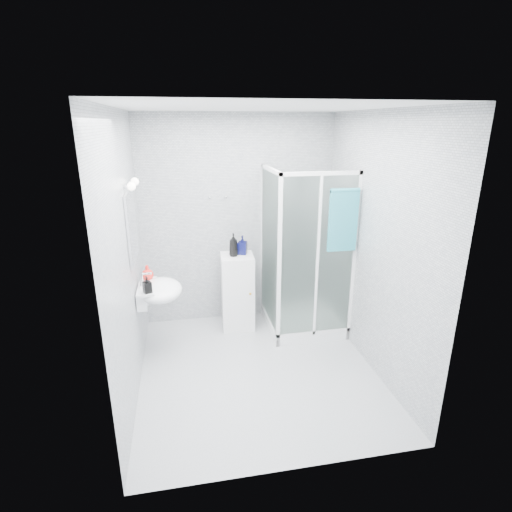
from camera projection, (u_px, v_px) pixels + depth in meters
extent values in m
cube|color=#B8BDBF|center=(258.00, 253.00, 3.79)|extent=(2.40, 2.60, 2.60)
cube|color=#B3B6B8|center=(258.00, 370.00, 4.21)|extent=(2.40, 2.60, 0.01)
cube|color=white|center=(258.00, 108.00, 3.38)|extent=(2.40, 2.60, 0.01)
cube|color=white|center=(302.00, 321.00, 5.11)|extent=(0.90, 0.90, 0.12)
cube|color=white|center=(271.00, 170.00, 4.43)|extent=(0.04, 0.90, 0.04)
cube|color=white|center=(321.00, 173.00, 4.10)|extent=(0.90, 0.04, 0.04)
cube|color=white|center=(279.00, 266.00, 4.34)|extent=(0.04, 0.04, 2.00)
cube|color=white|center=(270.00, 250.00, 4.72)|extent=(0.02, 0.82, 1.84)
cube|color=white|center=(317.00, 260.00, 4.39)|extent=(0.82, 0.02, 1.84)
cube|color=white|center=(317.00, 260.00, 4.40)|extent=(0.03, 0.04, 1.84)
cylinder|color=silver|center=(297.00, 216.00, 5.07)|extent=(0.02, 0.02, 1.00)
cylinder|color=silver|center=(299.00, 179.00, 4.89)|extent=(0.09, 0.05, 0.09)
cylinder|color=silver|center=(299.00, 238.00, 5.20)|extent=(0.12, 0.04, 0.12)
cylinder|color=silver|center=(347.00, 193.00, 4.18)|extent=(0.03, 0.05, 0.03)
cube|color=white|center=(143.00, 296.00, 4.19)|extent=(0.10, 0.40, 0.18)
ellipsoid|color=white|center=(160.00, 290.00, 4.20)|extent=(0.46, 0.56, 0.20)
cube|color=white|center=(148.00, 287.00, 4.17)|extent=(0.16, 0.50, 0.02)
cylinder|color=silver|center=(141.00, 280.00, 4.13)|extent=(0.04, 0.04, 0.16)
cylinder|color=silver|center=(146.00, 274.00, 4.12)|extent=(0.12, 0.02, 0.02)
cube|color=white|center=(132.00, 227.00, 3.94)|extent=(0.02, 0.60, 0.70)
cylinder|color=silver|center=(127.00, 186.00, 3.66)|extent=(0.05, 0.04, 0.04)
sphere|color=white|center=(131.00, 186.00, 3.67)|extent=(0.08, 0.08, 0.08)
cylinder|color=silver|center=(131.00, 182.00, 3.96)|extent=(0.05, 0.04, 0.04)
sphere|color=white|center=(135.00, 182.00, 3.97)|extent=(0.08, 0.08, 0.08)
cylinder|color=silver|center=(209.00, 197.00, 4.81)|extent=(0.02, 0.04, 0.02)
sphere|color=silver|center=(209.00, 198.00, 4.79)|extent=(0.03, 0.03, 0.03)
cylinder|color=silver|center=(226.00, 197.00, 4.85)|extent=(0.02, 0.04, 0.02)
sphere|color=silver|center=(226.00, 197.00, 4.83)|extent=(0.03, 0.03, 0.03)
cube|color=white|center=(238.00, 291.00, 4.98)|extent=(0.41, 0.41, 0.95)
cube|color=white|center=(240.00, 298.00, 4.80)|extent=(0.35, 0.03, 0.81)
sphere|color=#B57F19|center=(250.00, 294.00, 4.79)|extent=(0.03, 0.03, 0.03)
cube|color=teal|center=(343.00, 221.00, 4.25)|extent=(0.32, 0.04, 0.66)
cylinder|color=teal|center=(345.00, 190.00, 4.15)|extent=(0.32, 0.05, 0.05)
imported|color=black|center=(233.00, 245.00, 4.76)|extent=(0.11, 0.12, 0.28)
imported|color=#0A0D3F|center=(242.00, 245.00, 4.85)|extent=(0.13, 0.13, 0.23)
imported|color=red|center=(147.00, 273.00, 4.29)|extent=(0.16, 0.16, 0.16)
imported|color=black|center=(147.00, 285.00, 3.96)|extent=(0.10, 0.10, 0.17)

